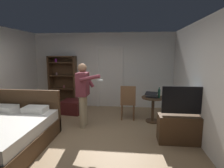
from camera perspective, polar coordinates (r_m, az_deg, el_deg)
name	(u,v)px	position (r m, az deg, el deg)	size (l,w,h in m)	color
ground_plane	(85,140)	(4.21, -8.53, -17.00)	(5.82, 5.82, 0.00)	#997A56
wall_back	(103,70)	(6.45, -2.82, 4.29)	(5.08, 0.12, 2.59)	silver
wall_right	(208,84)	(3.99, 27.99, 0.03)	(0.12, 5.53, 2.59)	silver
doorway_frame	(110,73)	(6.35, -0.70, 3.57)	(0.93, 0.08, 2.13)	white
bed	(3,134)	(4.32, -31.11, -13.26)	(1.67, 2.00, 1.02)	#4C331E
bookshelf	(63,80)	(6.63, -15.09, 1.33)	(0.96, 0.32, 1.80)	#4C331E
tv_flatscreen	(184,126)	(4.21, 21.73, -12.13)	(1.08, 0.40, 1.22)	#4C331E
side_table	(153,105)	(5.17, 12.71, -6.48)	(0.63, 0.63, 0.70)	#4C331E
laptop	(152,95)	(5.06, 12.39, -3.54)	(0.40, 0.41, 0.16)	black
bottle_on_table	(159,93)	(5.03, 14.54, -2.87)	(0.06, 0.06, 0.29)	#143A28
wooden_chair	(128,101)	(5.22, 5.04, -5.32)	(0.42, 0.42, 0.99)	brown
person_blue_shirt	(83,91)	(4.68, -8.98, -2.08)	(0.68, 0.57, 1.64)	tan
suitcase_dark	(74,105)	(6.16, -11.68, -6.48)	(0.62, 0.35, 0.40)	#4C1919
suitcase_small	(71,108)	(5.86, -12.85, -7.34)	(0.60, 0.31, 0.41)	#4C1919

